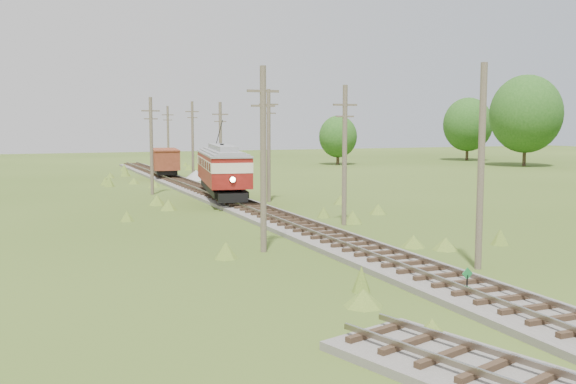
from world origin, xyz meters
name	(u,v)px	position (x,y,z in m)	size (l,w,h in m)	color
ground	(499,307)	(0.00, 0.00, 0.00)	(260.00, 260.00, 0.00)	#364F17
railbed_main	(220,197)	(0.00, 34.00, 0.19)	(3.60, 96.00, 0.57)	#605B54
switch_marker	(467,280)	(-0.20, 1.50, 0.63)	(0.45, 0.06, 1.08)	black
streetcar	(222,167)	(0.00, 33.28, 2.76)	(5.25, 13.33, 6.02)	black
gondola	(165,160)	(0.00, 56.37, 2.10)	(3.96, 8.87, 2.85)	black
gravel_pile	(197,175)	(2.89, 52.98, 0.53)	(3.12, 3.31, 1.14)	gray
utility_pole_r_1	(481,167)	(3.10, 5.00, 4.40)	(0.30, 0.30, 8.80)	brown
utility_pole_r_2	(345,154)	(3.30, 18.00, 4.42)	(1.60, 0.30, 8.60)	brown
utility_pole_r_3	(269,144)	(3.20, 31.00, 4.63)	(1.60, 0.30, 9.00)	brown
utility_pole_r_4	(221,144)	(3.00, 44.00, 4.32)	(1.60, 0.30, 8.40)	brown
utility_pole_r_5	(193,138)	(3.40, 57.00, 4.58)	(1.60, 0.30, 8.90)	brown
utility_pole_r_6	(168,137)	(3.20, 70.00, 4.47)	(1.60, 0.30, 8.70)	brown
utility_pole_l_a	(263,157)	(-4.20, 12.00, 4.63)	(1.60, 0.30, 9.00)	brown
utility_pole_l_b	(151,145)	(-4.50, 40.00, 4.42)	(1.60, 0.30, 8.60)	brown
tree_right_4	(526,114)	(54.00, 58.00, 7.75)	(10.50, 10.50, 13.53)	#38281C
tree_right_5	(468,124)	(56.00, 74.00, 6.19)	(8.40, 8.40, 10.82)	#38281C
tree_mid_b	(338,137)	(30.00, 72.00, 4.33)	(5.88, 5.88, 7.57)	#38281C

